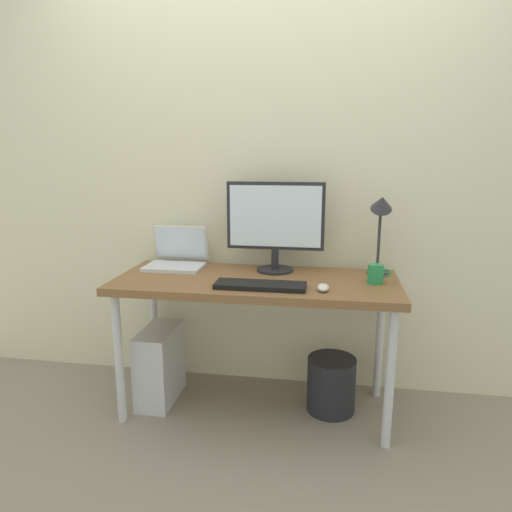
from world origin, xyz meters
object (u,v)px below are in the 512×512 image
(desk_lamp, at_px, (381,216))
(keyboard, at_px, (260,285))
(laptop, at_px, (177,257))
(wastebasket, at_px, (331,384))
(computer_tower, at_px, (160,365))
(mouse, at_px, (323,288))
(monitor, at_px, (275,221))
(coffee_mug, at_px, (376,274))
(desk, at_px, (256,291))

(desk_lamp, xyz_separation_m, keyboard, (-0.58, -0.33, -0.31))
(laptop, relative_size, keyboard, 0.73)
(desk_lamp, bearing_deg, wastebasket, -149.83)
(laptop, distance_m, wastebasket, 1.11)
(laptop, height_order, keyboard, laptop)
(laptop, bearing_deg, desk_lamp, -0.90)
(computer_tower, xyz_separation_m, wastebasket, (0.95, 0.04, -0.06))
(laptop, height_order, computer_tower, laptop)
(laptop, relative_size, computer_tower, 0.76)
(mouse, distance_m, computer_tower, 1.06)
(monitor, distance_m, keyboard, 0.43)
(coffee_mug, xyz_separation_m, wastebasket, (-0.20, 0.03, -0.64))
(desk, xyz_separation_m, coffee_mug, (0.60, 0.01, 0.12))
(monitor, bearing_deg, desk_lamp, 0.07)
(desk, distance_m, laptop, 0.54)
(mouse, bearing_deg, desk_lamp, 50.42)
(desk_lamp, distance_m, keyboard, 0.74)
(computer_tower, bearing_deg, desk_lamp, 8.19)
(computer_tower, bearing_deg, desk, -0.21)
(desk, distance_m, computer_tower, 0.72)
(desk, relative_size, computer_tower, 3.47)
(desk, xyz_separation_m, wastebasket, (0.41, 0.04, -0.52))
(wastebasket, bearing_deg, coffee_mug, -9.50)
(monitor, xyz_separation_m, keyboard, (-0.03, -0.33, -0.26))
(monitor, relative_size, keyboard, 1.20)
(laptop, height_order, mouse, laptop)
(mouse, xyz_separation_m, computer_tower, (-0.90, 0.17, -0.54))
(desk, bearing_deg, laptop, 158.86)
(laptop, xyz_separation_m, wastebasket, (0.89, -0.15, -0.64))
(monitor, relative_size, desk_lamp, 1.17)
(mouse, xyz_separation_m, wastebasket, (0.06, 0.21, -0.60))
(keyboard, distance_m, computer_tower, 0.82)
(coffee_mug, height_order, computer_tower, coffee_mug)
(laptop, distance_m, computer_tower, 0.62)
(desk, distance_m, desk_lamp, 0.76)
(desk, bearing_deg, monitor, 65.52)
(desk_lamp, relative_size, keyboard, 1.02)
(coffee_mug, distance_m, wastebasket, 0.67)
(laptop, distance_m, keyboard, 0.64)
(monitor, distance_m, computer_tower, 1.03)
(monitor, xyz_separation_m, mouse, (0.27, -0.34, -0.26))
(monitor, height_order, laptop, monitor)
(monitor, bearing_deg, computer_tower, -164.93)
(desk, bearing_deg, coffee_mug, 0.83)
(mouse, bearing_deg, desk, 154.16)
(keyboard, bearing_deg, wastebasket, 29.79)
(desk, height_order, monitor, monitor)
(monitor, bearing_deg, desk, -114.48)
(laptop, bearing_deg, computer_tower, -107.78)
(keyboard, bearing_deg, computer_tower, 164.54)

